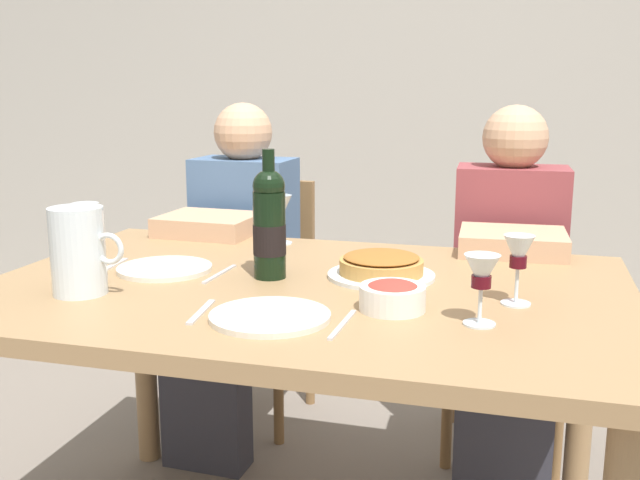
{
  "coord_description": "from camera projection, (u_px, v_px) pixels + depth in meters",
  "views": [
    {
      "loc": [
        0.48,
        -1.59,
        1.22
      ],
      "look_at": [
        0.05,
        -0.03,
        0.88
      ],
      "focal_mm": 41.17,
      "sensor_mm": 36.0,
      "label": 1
    }
  ],
  "objects": [
    {
      "name": "knife_left_setting",
      "position": [
        220.0,
        274.0,
        1.81
      ],
      "size": [
        0.02,
        0.18,
        0.0
      ],
      "primitive_type": "cube",
      "rotation": [
        0.0,
        0.0,
        1.54
      ],
      "color": "silver",
      "rests_on": "dining_table"
    },
    {
      "name": "wine_glass_centre",
      "position": [
        86.0,
        218.0,
        2.0
      ],
      "size": [
        0.07,
        0.07,
        0.14
      ],
      "color": "silver",
      "rests_on": "dining_table"
    },
    {
      "name": "diner_right",
      "position": [
        508.0,
        286.0,
        2.24
      ],
      "size": [
        0.35,
        0.51,
        1.16
      ],
      "rotation": [
        0.0,
        0.0,
        3.19
      ],
      "color": "#8E3D42",
      "rests_on": "ground"
    },
    {
      "name": "wine_glass_right_diner",
      "position": [
        482.0,
        275.0,
        1.42
      ],
      "size": [
        0.07,
        0.07,
        0.14
      ],
      "color": "silver",
      "rests_on": "dining_table"
    },
    {
      "name": "chair_left",
      "position": [
        259.0,
        283.0,
        2.73
      ],
      "size": [
        0.41,
        0.41,
        0.87
      ],
      "rotation": [
        0.0,
        0.0,
        3.1
      ],
      "color": "olive",
      "rests_on": "ground"
    },
    {
      "name": "baked_tart",
      "position": [
        381.0,
        266.0,
        1.78
      ],
      "size": [
        0.26,
        0.26,
        0.06
      ],
      "color": "silver",
      "rests_on": "dining_table"
    },
    {
      "name": "wine_glass_left_diner",
      "position": [
        281.0,
        209.0,
        2.14
      ],
      "size": [
        0.06,
        0.06,
        0.14
      ],
      "color": "silver",
      "rests_on": "dining_table"
    },
    {
      "name": "dinner_plate_left_setting",
      "position": [
        165.0,
        268.0,
        1.85
      ],
      "size": [
        0.24,
        0.24,
        0.01
      ],
      "primitive_type": "cylinder",
      "color": "silver",
      "rests_on": "dining_table"
    },
    {
      "name": "knife_right_setting",
      "position": [
        343.0,
        324.0,
        1.43
      ],
      "size": [
        0.01,
        0.18,
        0.0
      ],
      "primitive_type": "cube",
      "rotation": [
        0.0,
        0.0,
        1.55
      ],
      "color": "silver",
      "rests_on": "dining_table"
    },
    {
      "name": "wine_glass_spare",
      "position": [
        518.0,
        256.0,
        1.55
      ],
      "size": [
        0.07,
        0.07,
        0.15
      ],
      "color": "silver",
      "rests_on": "dining_table"
    },
    {
      "name": "wine_bottle",
      "position": [
        269.0,
        224.0,
        1.76
      ],
      "size": [
        0.08,
        0.08,
        0.31
      ],
      "color": "black",
      "rests_on": "dining_table"
    },
    {
      "name": "salad_bowl",
      "position": [
        392.0,
        295.0,
        1.52
      ],
      "size": [
        0.14,
        0.14,
        0.06
      ],
      "color": "white",
      "rests_on": "dining_table"
    },
    {
      "name": "dinner_plate_right_setting",
      "position": [
        270.0,
        316.0,
        1.47
      ],
      "size": [
        0.25,
        0.25,
        0.01
      ],
      "primitive_type": "cylinder",
      "color": "silver",
      "rests_on": "dining_table"
    },
    {
      "name": "diner_left",
      "position": [
        232.0,
        266.0,
        2.49
      ],
      "size": [
        0.35,
        0.51,
        1.16
      ],
      "rotation": [
        0.0,
        0.0,
        3.1
      ],
      "color": "#4C6B93",
      "rests_on": "ground"
    },
    {
      "name": "chair_right",
      "position": [
        506.0,
        302.0,
        2.49
      ],
      "size": [
        0.42,
        0.42,
        0.87
      ],
      "rotation": [
        0.0,
        0.0,
        3.19
      ],
      "color": "olive",
      "rests_on": "ground"
    },
    {
      "name": "dining_table",
      "position": [
        304.0,
        322.0,
        1.74
      ],
      "size": [
        1.5,
        1.0,
        0.76
      ],
      "color": "#9E7A51",
      "rests_on": "ground"
    },
    {
      "name": "back_wall",
      "position": [
        436.0,
        49.0,
        3.84
      ],
      "size": [
        8.0,
        0.1,
        2.8
      ],
      "primitive_type": "cube",
      "color": "#B2ADA3",
      "rests_on": "ground"
    },
    {
      "name": "spoon_right_setting",
      "position": [
        201.0,
        312.0,
        1.51
      ],
      "size": [
        0.03,
        0.16,
        0.0
      ],
      "primitive_type": "cube",
      "rotation": [
        0.0,
        0.0,
        1.7
      ],
      "color": "silver",
      "rests_on": "dining_table"
    },
    {
      "name": "fork_left_setting",
      "position": [
        112.0,
        266.0,
        1.89
      ],
      "size": [
        0.03,
        0.16,
        0.0
      ],
      "primitive_type": "cube",
      "rotation": [
        0.0,
        0.0,
        1.65
      ],
      "color": "silver",
      "rests_on": "dining_table"
    },
    {
      "name": "water_pitcher",
      "position": [
        79.0,
        256.0,
        1.63
      ],
      "size": [
        0.17,
        0.12,
        0.2
      ],
      "color": "silver",
      "rests_on": "dining_table"
    }
  ]
}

